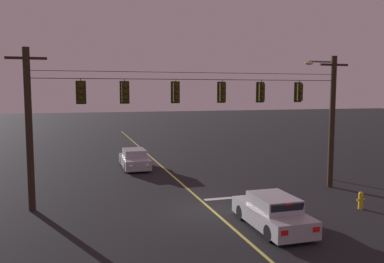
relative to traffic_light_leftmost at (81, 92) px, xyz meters
The scene contains 14 objects.
ground_plane 8.39m from the traffic_light_leftmost, 22.49° to the right, with size 180.00×180.00×0.00m, color black.
lane_centre_stripe 10.04m from the traffic_light_leftmost, 46.03° to the left, with size 0.14×60.00×0.01m, color #D1C64C.
stop_bar_paint 9.52m from the traffic_light_leftmost, ahead, with size 3.40×0.36×0.01m, color silver.
signal_span_assembly 6.02m from the traffic_light_leftmost, ahead, with size 18.15×0.32×7.62m.
traffic_light_leftmost is the anchor object (origin of this frame).
traffic_light_left_inner 2.08m from the traffic_light_leftmost, ahead, with size 0.48×0.41×1.22m.
traffic_light_centre 4.66m from the traffic_light_leftmost, ahead, with size 0.48×0.41×1.22m.
traffic_light_right_inner 7.17m from the traffic_light_leftmost, ahead, with size 0.48×0.41×1.22m.
traffic_light_rightmost 9.43m from the traffic_light_leftmost, ahead, with size 0.48×0.41×1.22m.
traffic_light_far_right 11.77m from the traffic_light_leftmost, ahead, with size 0.48×0.41×1.22m.
car_waiting_near_lane 10.36m from the traffic_light_leftmost, 36.08° to the right, with size 1.80×4.33×1.39m.
car_oncoming_lead 10.88m from the traffic_light_leftmost, 67.22° to the left, with size 1.80×4.42×1.39m.
street_lamp_corner 14.98m from the traffic_light_leftmost, ahead, with size 2.11×0.30×7.53m.
fire_hydrant 14.31m from the traffic_light_leftmost, 18.18° to the right, with size 0.44×0.22×0.84m.
Camera 1 is at (-6.07, -17.19, 5.62)m, focal length 37.01 mm.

